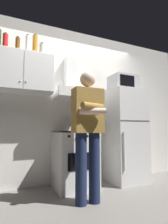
{
  "coord_description": "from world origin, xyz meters",
  "views": [
    {
      "loc": [
        -1.04,
        -2.41,
        0.88
      ],
      "look_at": [
        0.0,
        0.0,
        1.15
      ],
      "focal_mm": 28.83,
      "sensor_mm": 36.0,
      "label": 1
    }
  ],
  "objects_px": {
    "bottle_soda_red": "(5,42)",
    "bottle_vodka_clear": "(28,45)",
    "bottle_liquor_amber": "(35,45)",
    "bottle_canister_steel": "(42,50)",
    "refrigerator": "(125,135)",
    "person_standing": "(88,129)",
    "stove_oven": "(75,159)",
    "microwave": "(123,83)",
    "bottle_beer_brown": "(18,45)",
    "range_hood": "(72,87)",
    "upper_cabinet": "(23,73)"
  },
  "relations": [
    {
      "from": "bottle_liquor_amber",
      "to": "person_standing",
      "type": "bearing_deg",
      "value": -50.93
    },
    {
      "from": "microwave",
      "to": "bottle_soda_red",
      "type": "distance_m",
      "value": 2.06
    },
    {
      "from": "bottle_beer_brown",
      "to": "bottle_canister_steel",
      "type": "bearing_deg",
      "value": 1.45
    },
    {
      "from": "bottle_liquor_amber",
      "to": "bottle_soda_red",
      "type": "bearing_deg",
      "value": 175.21
    },
    {
      "from": "stove_oven",
      "to": "range_hood",
      "type": "xyz_separation_m",
      "value": [
        0.0,
        0.13,
        1.16
      ]
    },
    {
      "from": "refrigerator",
      "to": "bottle_canister_steel",
      "type": "bearing_deg",
      "value": 175.5
    },
    {
      "from": "bottle_beer_brown",
      "to": "microwave",
      "type": "bearing_deg",
      "value": -2.74
    },
    {
      "from": "refrigerator",
      "to": "bottle_canister_steel",
      "type": "distance_m",
      "value": 2.0
    },
    {
      "from": "person_standing",
      "to": "bottle_soda_red",
      "type": "xyz_separation_m",
      "value": [
        -1.01,
        0.75,
        1.28
      ]
    },
    {
      "from": "range_hood",
      "to": "bottle_liquor_amber",
      "type": "relative_size",
      "value": 2.25
    },
    {
      "from": "refrigerator",
      "to": "person_standing",
      "type": "relative_size",
      "value": 0.98
    },
    {
      "from": "bottle_liquor_amber",
      "to": "upper_cabinet",
      "type": "bearing_deg",
      "value": 174.8
    },
    {
      "from": "stove_oven",
      "to": "upper_cabinet",
      "type": "bearing_deg",
      "value": 171.1
    },
    {
      "from": "stove_oven",
      "to": "bottle_soda_red",
      "type": "distance_m",
      "value": 2.05
    },
    {
      "from": "bottle_liquor_amber",
      "to": "bottle_canister_steel",
      "type": "height_order",
      "value": "bottle_liquor_amber"
    },
    {
      "from": "person_standing",
      "to": "bottle_canister_steel",
      "type": "relative_size",
      "value": 7.43
    },
    {
      "from": "stove_oven",
      "to": "person_standing",
      "type": "distance_m",
      "value": 0.77
    },
    {
      "from": "microwave",
      "to": "bottle_vodka_clear",
      "type": "height_order",
      "value": "bottle_vodka_clear"
    },
    {
      "from": "upper_cabinet",
      "to": "bottle_soda_red",
      "type": "distance_m",
      "value": 0.5
    },
    {
      "from": "person_standing",
      "to": "microwave",
      "type": "bearing_deg",
      "value": 32.0
    },
    {
      "from": "bottle_vodka_clear",
      "to": "bottle_beer_brown",
      "type": "height_order",
      "value": "bottle_vodka_clear"
    },
    {
      "from": "stove_oven",
      "to": "person_standing",
      "type": "height_order",
      "value": "person_standing"
    },
    {
      "from": "refrigerator",
      "to": "bottle_liquor_amber",
      "type": "bearing_deg",
      "value": 176.05
    },
    {
      "from": "microwave",
      "to": "bottle_canister_steel",
      "type": "bearing_deg",
      "value": 176.21
    },
    {
      "from": "bottle_vodka_clear",
      "to": "stove_oven",
      "type": "bearing_deg",
      "value": -9.24
    },
    {
      "from": "microwave",
      "to": "person_standing",
      "type": "xyz_separation_m",
      "value": [
        -1.0,
        -0.62,
        -0.84
      ]
    },
    {
      "from": "range_hood",
      "to": "bottle_vodka_clear",
      "type": "height_order",
      "value": "bottle_vodka_clear"
    },
    {
      "from": "range_hood",
      "to": "microwave",
      "type": "xyz_separation_m",
      "value": [
        0.95,
        -0.11,
        0.14
      ]
    },
    {
      "from": "upper_cabinet",
      "to": "bottle_soda_red",
      "type": "xyz_separation_m",
      "value": [
        -0.26,
        0.02,
        0.43
      ]
    },
    {
      "from": "bottle_beer_brown",
      "to": "bottle_soda_red",
      "type": "bearing_deg",
      "value": 167.26
    },
    {
      "from": "stove_oven",
      "to": "bottle_soda_red",
      "type": "xyz_separation_m",
      "value": [
        -1.06,
        0.15,
        1.75
      ]
    },
    {
      "from": "bottle_liquor_amber",
      "to": "bottle_vodka_clear",
      "type": "height_order",
      "value": "bottle_liquor_amber"
    },
    {
      "from": "microwave",
      "to": "bottle_liquor_amber",
      "type": "xyz_separation_m",
      "value": [
        -1.58,
        0.09,
        0.47
      ]
    },
    {
      "from": "bottle_liquor_amber",
      "to": "bottle_vodka_clear",
      "type": "distance_m",
      "value": 0.11
    },
    {
      "from": "range_hood",
      "to": "bottle_vodka_clear",
      "type": "bearing_deg",
      "value": -179.54
    },
    {
      "from": "range_hood",
      "to": "upper_cabinet",
      "type": "bearing_deg",
      "value": -179.91
    },
    {
      "from": "bottle_soda_red",
      "to": "bottle_canister_steel",
      "type": "relative_size",
      "value": 1.27
    },
    {
      "from": "person_standing",
      "to": "stove_oven",
      "type": "bearing_deg",
      "value": 85.28
    },
    {
      "from": "stove_oven",
      "to": "microwave",
      "type": "bearing_deg",
      "value": 1.15
    },
    {
      "from": "bottle_canister_steel",
      "to": "refrigerator",
      "type": "bearing_deg",
      "value": -4.5
    },
    {
      "from": "bottle_canister_steel",
      "to": "stove_oven",
      "type": "bearing_deg",
      "value": -12.63
    },
    {
      "from": "bottle_beer_brown",
      "to": "range_hood",
      "type": "bearing_deg",
      "value": 1.27
    },
    {
      "from": "stove_oven",
      "to": "range_hood",
      "type": "height_order",
      "value": "range_hood"
    },
    {
      "from": "person_standing",
      "to": "bottle_beer_brown",
      "type": "relative_size",
      "value": 6.79
    },
    {
      "from": "microwave",
      "to": "bottle_liquor_amber",
      "type": "height_order",
      "value": "bottle_liquor_amber"
    },
    {
      "from": "upper_cabinet",
      "to": "bottle_beer_brown",
      "type": "relative_size",
      "value": 3.72
    },
    {
      "from": "microwave",
      "to": "person_standing",
      "type": "relative_size",
      "value": 0.29
    },
    {
      "from": "range_hood",
      "to": "microwave",
      "type": "relative_size",
      "value": 1.56
    },
    {
      "from": "bottle_soda_red",
      "to": "bottle_vodka_clear",
      "type": "bearing_deg",
      "value": -4.53
    },
    {
      "from": "bottle_vodka_clear",
      "to": "refrigerator",
      "type": "bearing_deg",
      "value": -4.06
    }
  ]
}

